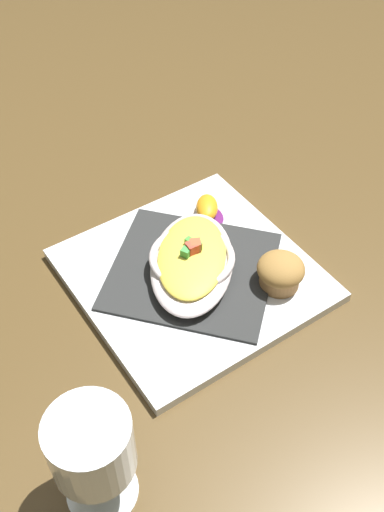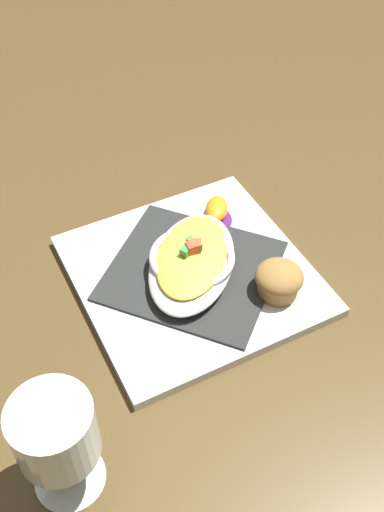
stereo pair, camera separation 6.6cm
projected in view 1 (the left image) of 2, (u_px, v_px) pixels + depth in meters
ground_plane at (192, 278)px, 0.82m from camera, size 2.60×2.60×0.00m
square_plate at (192, 275)px, 0.82m from camera, size 0.33×0.33×0.01m
folded_napkin at (192, 270)px, 0.81m from camera, size 0.28×0.28×0.00m
gratin_dish at (192, 260)px, 0.79m from camera, size 0.21×0.21×0.05m
muffin at (281, 272)px, 0.78m from camera, size 0.06×0.06×0.05m
orange_garnish at (208, 209)px, 0.88m from camera, size 0.06×0.07×0.02m
stemmed_glass at (92, 449)px, 0.55m from camera, size 0.08×0.08×0.14m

